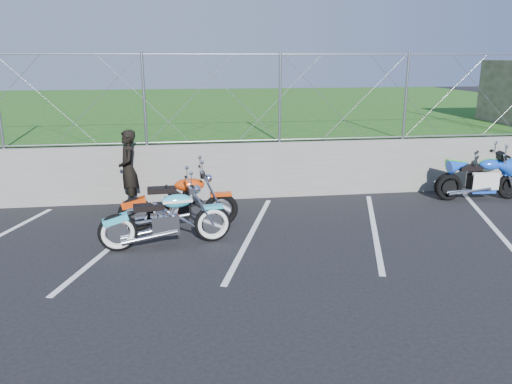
{
  "coord_description": "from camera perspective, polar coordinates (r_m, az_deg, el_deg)",
  "views": [
    {
      "loc": [
        -1.18,
        -7.7,
        3.19
      ],
      "look_at": [
        0.13,
        1.3,
        0.72
      ],
      "focal_mm": 35.0,
      "sensor_mm": 36.0,
      "label": 1
    }
  ],
  "objects": [
    {
      "name": "grass_field",
      "position": [
        21.39,
        -5.14,
        8.3
      ],
      "size": [
        30.0,
        20.0,
        1.3
      ],
      "primitive_type": "cube",
      "color": "#1F4F15",
      "rests_on": "ground"
    },
    {
      "name": "parking_lines",
      "position": [
        9.57,
        6.61,
        -4.39
      ],
      "size": [
        18.29,
        4.31,
        0.01
      ],
      "color": "silver",
      "rests_on": "ground"
    },
    {
      "name": "sportbike_green",
      "position": [
        12.61,
        24.33,
        1.34
      ],
      "size": [
        2.09,
        0.74,
        1.09
      ],
      "rotation": [
        0.0,
        0.0,
        -0.13
      ],
      "color": "black",
      "rests_on": "ground"
    },
    {
      "name": "retaining_wall",
      "position": [
        11.55,
        -2.24,
        2.46
      ],
      "size": [
        30.0,
        0.22,
        1.3
      ],
      "primitive_type": "cube",
      "color": "slate",
      "rests_on": "ground"
    },
    {
      "name": "cruiser_turquoise",
      "position": [
        8.75,
        -10.06,
        -3.27
      ],
      "size": [
        2.28,
        0.72,
        1.14
      ],
      "rotation": [
        0.0,
        0.0,
        0.15
      ],
      "color": "black",
      "rests_on": "ground"
    },
    {
      "name": "ground",
      "position": [
        8.42,
        0.38,
        -7.1
      ],
      "size": [
        90.0,
        90.0,
        0.0
      ],
      "primitive_type": "plane",
      "color": "black",
      "rests_on": "ground"
    },
    {
      "name": "naked_orange",
      "position": [
        9.58,
        -8.63,
        -1.4
      ],
      "size": [
        2.28,
        0.77,
        1.13
      ],
      "rotation": [
        0.0,
        0.0,
        0.05
      ],
      "color": "black",
      "rests_on": "ground"
    },
    {
      "name": "person_standing",
      "position": [
        11.05,
        -14.37,
        2.49
      ],
      "size": [
        0.51,
        0.69,
        1.71
      ],
      "primitive_type": "imported",
      "rotation": [
        0.0,
        0.0,
        -1.39
      ],
      "color": "black",
      "rests_on": "ground"
    },
    {
      "name": "chain_link_fence",
      "position": [
        11.3,
        -2.32,
        10.65
      ],
      "size": [
        28.0,
        0.03,
        2.0
      ],
      "color": "gray",
      "rests_on": "retaining_wall"
    },
    {
      "name": "sportbike_blue",
      "position": [
        12.54,
        24.39,
        1.25
      ],
      "size": [
        2.08,
        0.74,
        1.08
      ],
      "rotation": [
        0.0,
        0.0,
        -0.06
      ],
      "color": "black",
      "rests_on": "ground"
    }
  ]
}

